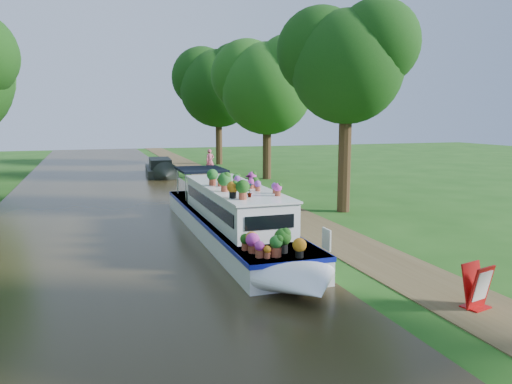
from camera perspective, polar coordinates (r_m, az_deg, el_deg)
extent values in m
plane|color=#1A4A12|center=(18.19, 3.83, -4.65)|extent=(100.00, 100.00, 0.00)
cube|color=black|center=(16.90, -15.46, -5.94)|extent=(10.00, 100.00, 0.02)
cube|color=#4C3E23|center=(18.66, 7.25, -4.31)|extent=(2.20, 100.00, 0.03)
cube|color=white|center=(17.60, -3.26, -3.77)|extent=(2.20, 12.00, 0.75)
cube|color=#101A99|center=(17.54, -3.26, -2.77)|extent=(2.24, 12.04, 0.12)
cube|color=white|center=(16.67, -2.56, -1.31)|extent=(1.80, 7.00, 1.05)
cube|color=white|center=(16.58, -2.57, 0.57)|extent=(1.90, 7.10, 0.06)
cube|color=black|center=(16.93, 0.40, -0.90)|extent=(0.03, 6.40, 0.38)
cube|color=black|center=(16.44, -5.61, -1.23)|extent=(0.03, 6.40, 0.38)
cube|color=black|center=(21.49, -6.31, 2.58)|extent=(1.90, 2.40, 0.10)
cube|color=white|center=(12.92, 8.06, -5.37)|extent=(0.04, 0.45, 0.55)
imported|color=#174512|center=(14.26, -0.73, 0.24)|extent=(0.26, 0.22, 0.43)
imported|color=#174512|center=(16.48, -0.85, 1.32)|extent=(0.27, 0.27, 0.39)
cylinder|color=#322010|center=(22.13, 10.08, 3.59)|extent=(0.56, 0.56, 4.55)
sphere|color=black|center=(22.14, 10.35, 13.84)|extent=(4.80, 4.80, 4.80)
sphere|color=black|center=(22.11, 13.63, 16.25)|extent=(3.60, 3.60, 3.60)
sphere|color=black|center=(22.58, 7.40, 15.64)|extent=(3.84, 3.84, 3.84)
cylinder|color=#322010|center=(33.39, 1.25, 4.80)|extent=(0.56, 0.56, 3.85)
sphere|color=#174512|center=(33.36, 1.28, 11.71)|extent=(6.00, 6.00, 6.00)
sphere|color=#174512|center=(33.04, 3.84, 13.81)|extent=(4.50, 4.50, 4.50)
sphere|color=#174512|center=(34.08, -1.04, 13.16)|extent=(4.80, 4.80, 4.80)
cylinder|color=#322010|center=(43.75, -4.26, 5.92)|extent=(0.56, 0.56, 4.20)
sphere|color=black|center=(43.77, -4.32, 11.70)|extent=(6.60, 6.60, 6.60)
sphere|color=black|center=(43.25, -2.27, 13.51)|extent=(4.95, 4.95, 4.95)
sphere|color=black|center=(44.69, -6.18, 12.88)|extent=(5.28, 5.28, 5.28)
cube|color=black|center=(36.23, -10.99, 2.37)|extent=(2.21, 5.75, 0.56)
cube|color=black|center=(35.70, -10.91, 3.26)|extent=(1.65, 3.38, 0.66)
cube|color=#AE0C0C|center=(12.21, 23.79, -11.91)|extent=(0.63, 0.56, 0.03)
cube|color=#AE0C0C|center=(11.98, 24.31, -9.94)|extent=(0.65, 0.38, 0.97)
cube|color=#AE0C0C|center=(12.14, 23.55, -9.64)|extent=(0.65, 0.38, 0.97)
cube|color=white|center=(11.93, 24.46, -9.76)|extent=(0.50, 0.27, 0.68)
imported|color=#DF5C97|center=(37.23, -5.28, 3.57)|extent=(0.65, 0.45, 1.73)
imported|color=#215B1B|center=(17.62, 2.43, -4.31)|extent=(0.52, 0.49, 0.46)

